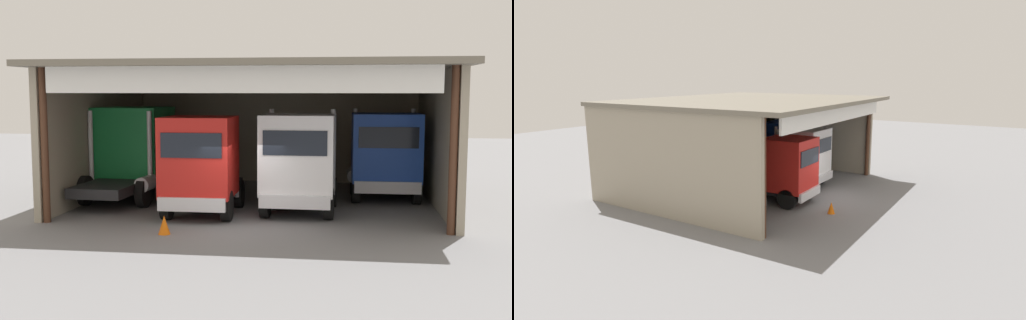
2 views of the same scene
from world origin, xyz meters
The scene contains 9 objects.
ground_plane centered at (0.00, 0.00, 0.00)m, with size 80.00×80.00×0.00m, color slate.
workshop_shed centered at (0.00, 6.08, 3.62)m, with size 13.74×11.70×5.16m.
truck_green_center_left_bay centered at (-5.08, 4.90, 1.89)m, with size 2.82×5.41×3.59m.
truck_red_center_bay centered at (-1.62, 1.93, 1.75)m, with size 2.50×5.12×3.38m.
truck_white_center_right_bay centered at (1.62, 2.65, 1.80)m, with size 2.61×5.02×3.58m.
truck_blue_yard_outside centered at (4.70, 5.85, 1.78)m, with size 2.76×4.25×3.53m.
oil_drum centered at (-5.49, 9.60, 0.44)m, with size 0.58×0.58×0.89m, color gold.
tool_cart centered at (5.33, 8.99, 0.50)m, with size 0.90×0.60×1.00m, color red.
traffic_cone centered at (-2.08, -0.99, 0.28)m, with size 0.36×0.36×0.56m, color orange.
Camera 1 is at (3.17, -18.73, 4.22)m, focal length 44.23 mm.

